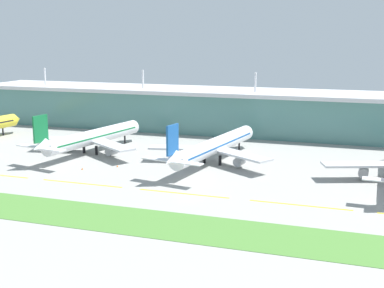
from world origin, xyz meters
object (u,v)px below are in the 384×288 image
at_px(airliner_near_middle, 92,137).
at_px(airliner_center, 214,146).
at_px(safety_cone_left_wingtip, 117,166).
at_px(safety_cone_nose_front, 82,169).

relative_size(airliner_near_middle, airliner_center, 0.91).
height_order(airliner_near_middle, airliner_center, same).
distance_m(airliner_near_middle, safety_cone_left_wingtip, 25.76).
relative_size(airliner_center, safety_cone_nose_front, 96.95).
bearing_deg(safety_cone_nose_front, airliner_center, 28.76).
height_order(safety_cone_left_wingtip, safety_cone_nose_front, same).
distance_m(airliner_near_middle, safety_cone_nose_front, 25.92).
height_order(airliner_center, safety_cone_nose_front, airliner_center).
relative_size(safety_cone_left_wingtip, safety_cone_nose_front, 1.00).
bearing_deg(airliner_near_middle, airliner_center, -0.95).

